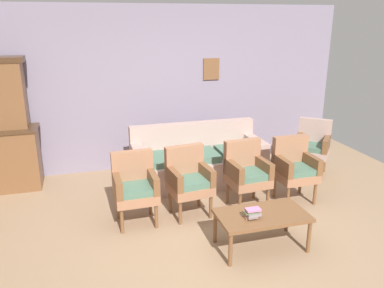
{
  "coord_description": "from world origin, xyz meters",
  "views": [
    {
      "loc": [
        -1.26,
        -3.78,
        2.47
      ],
      "look_at": [
        0.12,
        1.05,
        0.85
      ],
      "focal_mm": 36.48,
      "sensor_mm": 36.0,
      "label": 1
    }
  ],
  "objects_px": {
    "armchair_near_couch_end": "(135,185)",
    "coffee_table": "(262,217)",
    "armchair_by_doorway": "(189,178)",
    "wingback_chair_by_fireplace": "(312,144)",
    "side_cabinet": "(0,160)",
    "book_stack_on_table": "(252,213)",
    "armchair_near_cabinet": "(247,171)",
    "floral_couch": "(198,162)",
    "armchair_row_middle": "(294,166)"
  },
  "relations": [
    {
      "from": "armchair_near_couch_end",
      "to": "armchair_by_doorway",
      "type": "relative_size",
      "value": 1.0
    },
    {
      "from": "armchair_near_couch_end",
      "to": "armchair_row_middle",
      "type": "relative_size",
      "value": 1.0
    },
    {
      "from": "armchair_near_cabinet",
      "to": "wingback_chair_by_fireplace",
      "type": "relative_size",
      "value": 1.0
    },
    {
      "from": "armchair_row_middle",
      "to": "wingback_chair_by_fireplace",
      "type": "height_order",
      "value": "same"
    },
    {
      "from": "armchair_by_doorway",
      "to": "armchair_near_cabinet",
      "type": "bearing_deg",
      "value": 1.65
    },
    {
      "from": "side_cabinet",
      "to": "armchair_near_couch_end",
      "type": "relative_size",
      "value": 1.28
    },
    {
      "from": "armchair_near_couch_end",
      "to": "floral_couch",
      "type": "bearing_deg",
      "value": 42.05
    },
    {
      "from": "floral_couch",
      "to": "armchair_row_middle",
      "type": "bearing_deg",
      "value": -41.04
    },
    {
      "from": "side_cabinet",
      "to": "coffee_table",
      "type": "bearing_deg",
      "value": -39.75
    },
    {
      "from": "armchair_near_couch_end",
      "to": "armchair_near_cabinet",
      "type": "xyz_separation_m",
      "value": [
        1.52,
        0.05,
        0.0
      ]
    },
    {
      "from": "side_cabinet",
      "to": "armchair_by_doorway",
      "type": "distance_m",
      "value": 2.93
    },
    {
      "from": "armchair_row_middle",
      "to": "coffee_table",
      "type": "height_order",
      "value": "armchair_row_middle"
    },
    {
      "from": "armchair_by_doorway",
      "to": "wingback_chair_by_fireplace",
      "type": "relative_size",
      "value": 1.0
    },
    {
      "from": "armchair_by_doorway",
      "to": "wingback_chair_by_fireplace",
      "type": "bearing_deg",
      "value": 19.22
    },
    {
      "from": "armchair_by_doorway",
      "to": "wingback_chair_by_fireplace",
      "type": "height_order",
      "value": "same"
    },
    {
      "from": "side_cabinet",
      "to": "armchair_row_middle",
      "type": "bearing_deg",
      "value": -20.8
    },
    {
      "from": "coffee_table",
      "to": "side_cabinet",
      "type": "bearing_deg",
      "value": 140.25
    },
    {
      "from": "armchair_near_cabinet",
      "to": "coffee_table",
      "type": "xyz_separation_m",
      "value": [
        -0.26,
        -1.03,
        -0.12
      ]
    },
    {
      "from": "armchair_near_cabinet",
      "to": "book_stack_on_table",
      "type": "xyz_separation_m",
      "value": [
        -0.41,
        -1.09,
        -0.02
      ]
    },
    {
      "from": "coffee_table",
      "to": "armchair_near_cabinet",
      "type": "bearing_deg",
      "value": 75.86
    },
    {
      "from": "armchair_by_doorway",
      "to": "wingback_chair_by_fireplace",
      "type": "xyz_separation_m",
      "value": [
        2.34,
        0.82,
        0.0
      ]
    },
    {
      "from": "armchair_near_couch_end",
      "to": "book_stack_on_table",
      "type": "relative_size",
      "value": 5.12
    },
    {
      "from": "floral_couch",
      "to": "coffee_table",
      "type": "xyz_separation_m",
      "value": [
        0.15,
        -1.98,
        0.05
      ]
    },
    {
      "from": "wingback_chair_by_fireplace",
      "to": "armchair_by_doorway",
      "type": "bearing_deg",
      "value": -160.78
    },
    {
      "from": "wingback_chair_by_fireplace",
      "to": "book_stack_on_table",
      "type": "height_order",
      "value": "wingback_chair_by_fireplace"
    },
    {
      "from": "side_cabinet",
      "to": "armchair_near_couch_end",
      "type": "xyz_separation_m",
      "value": [
        1.79,
        -1.56,
        0.03
      ]
    },
    {
      "from": "armchair_near_cabinet",
      "to": "armchair_row_middle",
      "type": "relative_size",
      "value": 1.0
    },
    {
      "from": "side_cabinet",
      "to": "floral_couch",
      "type": "relative_size",
      "value": 0.57
    },
    {
      "from": "side_cabinet",
      "to": "armchair_near_cabinet",
      "type": "height_order",
      "value": "side_cabinet"
    },
    {
      "from": "armchair_near_cabinet",
      "to": "coffee_table",
      "type": "height_order",
      "value": "armchair_near_cabinet"
    },
    {
      "from": "wingback_chair_by_fireplace",
      "to": "armchair_row_middle",
      "type": "bearing_deg",
      "value": -134.59
    },
    {
      "from": "side_cabinet",
      "to": "armchair_row_middle",
      "type": "xyz_separation_m",
      "value": [
        4.03,
        -1.53,
        0.03
      ]
    },
    {
      "from": "armchair_near_cabinet",
      "to": "armchair_row_middle",
      "type": "bearing_deg",
      "value": -1.59
    },
    {
      "from": "book_stack_on_table",
      "to": "coffee_table",
      "type": "bearing_deg",
      "value": 23.24
    },
    {
      "from": "armchair_by_doorway",
      "to": "armchair_row_middle",
      "type": "xyz_separation_m",
      "value": [
        1.54,
        0.0,
        0.0
      ]
    },
    {
      "from": "side_cabinet",
      "to": "book_stack_on_table",
      "type": "bearing_deg",
      "value": -41.87
    },
    {
      "from": "armchair_by_doorway",
      "to": "book_stack_on_table",
      "type": "xyz_separation_m",
      "value": [
        0.41,
        -1.07,
        -0.02
      ]
    },
    {
      "from": "armchair_near_couch_end",
      "to": "armchair_near_cabinet",
      "type": "relative_size",
      "value": 1.0
    },
    {
      "from": "armchair_by_doorway",
      "to": "coffee_table",
      "type": "xyz_separation_m",
      "value": [
        0.56,
        -1.01,
        -0.12
      ]
    },
    {
      "from": "armchair_near_couch_end",
      "to": "armchair_by_doorway",
      "type": "bearing_deg",
      "value": 2.46
    },
    {
      "from": "armchair_near_cabinet",
      "to": "floral_couch",
      "type": "bearing_deg",
      "value": 112.95
    },
    {
      "from": "armchair_row_middle",
      "to": "book_stack_on_table",
      "type": "xyz_separation_m",
      "value": [
        -1.12,
        -1.07,
        -0.02
      ]
    },
    {
      "from": "side_cabinet",
      "to": "armchair_by_doorway",
      "type": "xyz_separation_m",
      "value": [
        2.49,
        -1.53,
        0.03
      ]
    },
    {
      "from": "armchair_by_doorway",
      "to": "armchair_row_middle",
      "type": "relative_size",
      "value": 1.0
    },
    {
      "from": "wingback_chair_by_fireplace",
      "to": "floral_couch",
      "type": "bearing_deg",
      "value": 175.13
    },
    {
      "from": "armchair_near_couch_end",
      "to": "coffee_table",
      "type": "relative_size",
      "value": 0.9
    },
    {
      "from": "armchair_by_doorway",
      "to": "floral_couch",
      "type": "bearing_deg",
      "value": 66.87
    },
    {
      "from": "armchair_near_couch_end",
      "to": "armchair_row_middle",
      "type": "xyz_separation_m",
      "value": [
        2.24,
        0.03,
        0.0
      ]
    },
    {
      "from": "armchair_by_doorway",
      "to": "armchair_near_cabinet",
      "type": "relative_size",
      "value": 1.0
    },
    {
      "from": "armchair_near_couch_end",
      "to": "armchair_by_doorway",
      "type": "height_order",
      "value": "same"
    }
  ]
}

